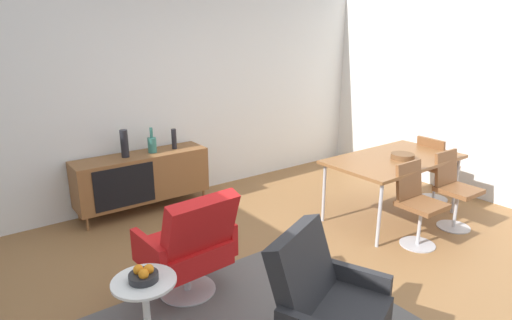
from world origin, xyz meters
The scene contains 16 objects.
ground_plane centered at (0.00, 0.00, 0.00)m, with size 8.32×8.32×0.00m, color olive.
wall_back centered at (0.00, 2.60, 1.40)m, with size 6.80×0.12×2.80m, color silver.
wall_right centered at (3.20, 0.00, 1.40)m, with size 0.12×5.60×2.80m, color silver.
sideboard centered at (-0.58, 2.30, 0.44)m, with size 1.60×0.45×0.72m.
vase_cobalt centered at (-0.42, 2.30, 0.82)m, with size 0.10×0.10×0.31m.
vase_sculptural_dark centered at (-0.13, 2.30, 0.85)m, with size 0.06×0.06×0.25m.
vase_ceramic_small centered at (-0.76, 2.30, 0.88)m, with size 0.09×0.09×0.33m.
dining_table centered at (1.70, 0.36, 0.70)m, with size 1.60×0.90×0.74m.
wooden_bowl_on_table centered at (1.73, 0.28, 0.77)m, with size 0.26×0.26×0.06m, color brown.
dining_chair_front_right centered at (2.05, -0.20, 0.47)m, with size 0.41×0.43×0.86m.
dining_chair_far_end centered at (2.59, 0.36, 0.47)m, with size 0.45×0.42×0.86m.
dining_chair_front_left centered at (1.35, -0.20, 0.47)m, with size 0.41×0.43×0.86m.
lounge_chair_red centered at (-0.96, 0.37, 0.47)m, with size 0.75×0.69×0.95m.
armchair_black_shell centered at (-0.65, -0.87, 0.47)m, with size 0.86×0.84×0.95m.
side_table_round centered at (-1.49, 0.02, 0.32)m, with size 0.44×0.44×0.52m.
fruit_bowl centered at (-1.49, 0.01, 0.56)m, with size 0.20×0.20×0.11m.
Camera 1 is at (-2.37, -2.45, 2.13)m, focal length 29.78 mm.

